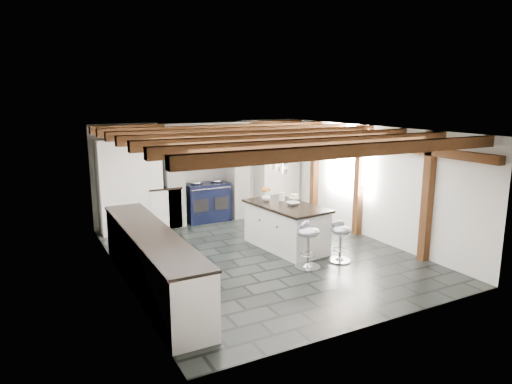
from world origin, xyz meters
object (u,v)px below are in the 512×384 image
range_cooker (207,201)px  bar_stool_far (308,239)px  bar_stool_near (340,237)px  kitchen_island (286,226)px

range_cooker → bar_stool_far: range_cooker is taller
bar_stool_near → bar_stool_far: 0.69m
bar_stool_far → kitchen_island: bearing=53.4°
kitchen_island → bar_stool_near: size_ratio=2.47×
bar_stool_near → bar_stool_far: (-0.69, 0.01, 0.05)m
bar_stool_near → range_cooker: bearing=125.0°
range_cooker → bar_stool_near: size_ratio=1.36×
kitchen_island → bar_stool_far: kitchen_island is taller
range_cooker → kitchen_island: (0.60, -2.55, -0.03)m
kitchen_island → bar_stool_far: (-0.23, -1.07, 0.07)m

